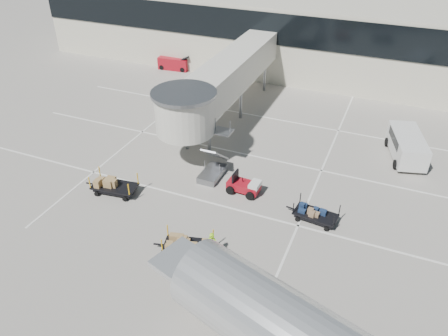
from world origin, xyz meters
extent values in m
plane|color=#A9A397|center=(0.00, 0.00, 0.00)|extent=(140.00, 140.00, 0.00)
cube|color=silver|center=(0.00, 2.00, 0.01)|extent=(40.00, 0.15, 0.02)
cube|color=silver|center=(0.00, 9.00, 0.01)|extent=(40.00, 0.15, 0.02)
cube|color=silver|center=(0.00, 16.00, 0.01)|extent=(40.00, 0.15, 0.02)
cube|color=silver|center=(6.00, 10.00, 0.01)|extent=(0.15, 30.00, 0.02)
cube|color=silver|center=(-10.00, 10.00, 0.01)|extent=(0.15, 30.00, 0.02)
cube|color=beige|center=(0.00, 30.00, 4.00)|extent=(64.00, 12.00, 8.00)
cube|color=black|center=(0.00, 23.95, 6.00)|extent=(64.00, 0.12, 3.20)
cube|color=beige|center=(-4.00, 15.00, 4.30)|extent=(3.00, 18.00, 2.80)
cylinder|color=beige|center=(-4.00, 6.00, 4.30)|extent=(4.40, 4.40, 3.00)
cylinder|color=slate|center=(-4.00, 6.00, 5.90)|extent=(4.80, 4.80, 0.25)
cylinder|color=slate|center=(-5.00, 8.00, 1.45)|extent=(0.28, 0.28, 2.90)
cylinder|color=slate|center=(-3.00, 8.00, 1.45)|extent=(0.28, 0.28, 2.90)
cylinder|color=slate|center=(-5.00, 15.00, 1.45)|extent=(0.28, 0.28, 2.90)
cylinder|color=slate|center=(-3.00, 15.00, 1.45)|extent=(0.28, 0.28, 2.90)
cylinder|color=slate|center=(-5.00, 22.00, 1.45)|extent=(0.28, 0.28, 2.90)
cylinder|color=slate|center=(-3.00, 22.00, 1.45)|extent=(0.28, 0.28, 2.90)
cube|color=slate|center=(-1.40, 5.00, 0.25)|extent=(1.40, 2.60, 0.50)
cube|color=slate|center=(-1.40, 5.60, 1.60)|extent=(1.20, 2.60, 2.06)
cube|color=slate|center=(-1.40, 7.00, 2.85)|extent=(1.40, 1.20, 0.12)
cube|color=maroon|center=(1.46, 4.09, 0.52)|extent=(2.34, 1.22, 0.57)
cube|color=silver|center=(2.31, 4.04, 0.91)|extent=(0.72, 1.08, 0.33)
cube|color=black|center=(0.79, 4.12, 1.10)|extent=(0.17, 0.96, 0.86)
cylinder|color=black|center=(0.66, 3.51, 0.31)|extent=(0.62, 0.27, 0.61)
cylinder|color=black|center=(0.73, 4.75, 0.31)|extent=(0.62, 0.27, 0.61)
cylinder|color=black|center=(2.19, 3.43, 0.31)|extent=(0.62, 0.27, 0.61)
cylinder|color=black|center=(2.25, 4.66, 0.31)|extent=(0.62, 0.27, 0.61)
cube|color=black|center=(6.87, 2.95, 0.51)|extent=(2.91, 1.69, 0.11)
cube|color=black|center=(6.87, 2.95, 0.34)|extent=(2.62, 1.45, 0.23)
cube|color=black|center=(5.17, 3.14, 0.37)|extent=(0.65, 0.15, 0.07)
cylinder|color=black|center=(5.84, 2.44, 0.16)|extent=(0.33, 0.16, 0.31)
cylinder|color=black|center=(5.98, 3.68, 0.16)|extent=(0.33, 0.16, 0.31)
cylinder|color=black|center=(7.77, 2.22, 0.16)|extent=(0.33, 0.16, 0.31)
cylinder|color=black|center=(7.91, 3.46, 0.16)|extent=(0.33, 0.16, 0.31)
cylinder|color=black|center=(5.48, 2.48, 0.93)|extent=(0.06, 0.06, 0.83)
cylinder|color=black|center=(5.62, 3.72, 0.93)|extent=(0.06, 0.06, 0.83)
cylinder|color=black|center=(8.13, 2.18, 0.93)|extent=(0.06, 0.06, 0.83)
cylinder|color=black|center=(8.27, 3.42, 0.93)|extent=(0.06, 0.06, 0.83)
cube|color=#836547|center=(7.45, 2.85, 0.68)|extent=(0.53, 0.34, 0.24)
cube|color=#836547|center=(7.40, 3.04, 0.76)|extent=(0.39, 0.33, 0.40)
cube|color=#545358|center=(7.28, 2.45, 0.71)|extent=(0.45, 0.40, 0.28)
cube|color=maroon|center=(7.38, 3.17, 0.69)|extent=(0.38, 0.37, 0.25)
cube|color=maroon|center=(7.22, 3.36, 0.77)|extent=(0.40, 0.36, 0.41)
cube|color=#836547|center=(6.51, 3.22, 0.71)|extent=(0.38, 0.40, 0.29)
cube|color=#162747|center=(6.73, 2.90, 0.71)|extent=(0.53, 0.40, 0.29)
cube|color=#545358|center=(6.22, 3.13, 0.70)|extent=(0.52, 0.35, 0.27)
cube|color=maroon|center=(6.96, 2.52, 0.70)|extent=(0.45, 0.31, 0.27)
cube|color=black|center=(0.60, -2.90, 0.53)|extent=(3.17, 2.13, 0.12)
cube|color=black|center=(0.60, -2.90, 0.36)|extent=(2.84, 1.84, 0.24)
cube|color=black|center=(-1.14, -3.35, 0.39)|extent=(0.68, 0.24, 0.08)
cylinder|color=black|center=(-0.23, -3.79, 0.16)|extent=(0.35, 0.21, 0.33)
cylinder|color=black|center=(-0.55, -2.52, 0.16)|extent=(0.35, 0.21, 0.33)
cylinder|color=black|center=(1.74, -3.28, 0.16)|extent=(0.35, 0.21, 0.33)
cylinder|color=black|center=(1.42, -2.02, 0.16)|extent=(0.35, 0.21, 0.33)
cylinder|color=#FFB30D|center=(-0.59, -3.88, 0.97)|extent=(0.07, 0.07, 0.87)
cylinder|color=#FFB30D|center=(-0.92, -2.61, 0.97)|extent=(0.07, 0.07, 0.87)
cylinder|color=#FFB30D|center=(2.11, -3.19, 0.97)|extent=(0.07, 0.07, 0.87)
cylinder|color=#FFB30D|center=(1.78, -1.92, 0.97)|extent=(0.07, 0.07, 0.87)
cube|color=olive|center=(0.98, -2.60, 0.76)|extent=(0.72, 0.60, 0.34)
cube|color=olive|center=(0.43, -2.45, 0.78)|extent=(0.64, 0.55, 0.39)
cube|color=olive|center=(0.05, -3.37, 0.77)|extent=(0.61, 0.51, 0.36)
cube|color=olive|center=(-0.19, -3.03, 0.81)|extent=(0.54, 0.52, 0.45)
cube|color=olive|center=(0.66, -3.29, 0.79)|extent=(0.70, 0.61, 0.39)
cube|color=olive|center=(0.10, -2.83, 0.79)|extent=(0.50, 0.47, 0.40)
cube|color=olive|center=(-0.02, -3.07, 0.81)|extent=(0.71, 0.60, 0.44)
cube|color=olive|center=(0.05, -3.41, 0.84)|extent=(0.68, 0.60, 0.50)
cube|color=olive|center=(0.33, -3.46, 0.82)|extent=(0.56, 0.50, 0.47)
cube|color=black|center=(-6.91, 0.45, 0.57)|extent=(3.28, 1.92, 0.12)
cube|color=black|center=(-6.91, 0.45, 0.38)|extent=(2.94, 1.65, 0.26)
cube|color=black|center=(-8.81, 0.22, 0.42)|extent=(0.73, 0.17, 0.08)
cylinder|color=black|center=(-7.90, -0.38, 0.18)|extent=(0.37, 0.19, 0.35)
cylinder|color=black|center=(-8.07, 1.01, 0.18)|extent=(0.37, 0.19, 0.35)
cylinder|color=black|center=(-5.74, -0.11, 0.18)|extent=(0.37, 0.19, 0.35)
cylinder|color=black|center=(-5.91, 1.28, 0.18)|extent=(0.37, 0.19, 0.35)
cylinder|color=#FFB30D|center=(-8.30, -0.43, 1.04)|extent=(0.07, 0.07, 0.93)
cylinder|color=#FFB30D|center=(-8.47, 0.96, 1.04)|extent=(0.07, 0.07, 0.93)
cylinder|color=#FFB30D|center=(-5.34, -0.06, 1.04)|extent=(0.07, 0.07, 0.93)
cylinder|color=#FFB30D|center=(-5.51, 1.33, 1.04)|extent=(0.07, 0.07, 0.93)
cube|color=olive|center=(-7.12, 0.60, 0.92)|extent=(0.71, 0.53, 0.56)
cube|color=olive|center=(-6.86, 0.16, 0.88)|extent=(0.70, 0.48, 0.50)
cube|color=olive|center=(-6.41, 0.95, 0.87)|extent=(0.68, 0.46, 0.47)
cube|color=olive|center=(-7.15, 0.66, 0.82)|extent=(0.61, 0.56, 0.38)
cube|color=olive|center=(-6.46, 0.61, 0.87)|extent=(0.64, 0.61, 0.47)
imported|color=#8CD616|center=(2.03, -2.64, 0.86)|extent=(0.68, 0.50, 1.72)
cube|color=silver|center=(11.69, 13.46, 1.15)|extent=(3.48, 5.64, 1.70)
cube|color=silver|center=(11.05, 15.73, 0.82)|extent=(2.11, 1.13, 0.99)
cube|color=black|center=(11.63, 13.67, 1.59)|extent=(2.97, 3.75, 0.68)
cylinder|color=black|center=(11.16, 11.49, 0.37)|extent=(0.45, 0.79, 0.74)
cylinder|color=black|center=(13.16, 12.05, 0.37)|extent=(0.45, 0.79, 0.74)
cylinder|color=black|center=(10.21, 14.86, 0.37)|extent=(0.45, 0.79, 0.74)
cylinder|color=black|center=(12.21, 15.43, 0.37)|extent=(0.45, 0.79, 0.74)
cube|color=maroon|center=(-14.86, 24.00, 0.71)|extent=(3.70, 1.81, 1.42)
cube|color=black|center=(-13.26, 24.14, 1.61)|extent=(1.01, 1.39, 0.50)
cylinder|color=black|center=(-16.12, 23.23, 0.28)|extent=(0.58, 0.28, 0.57)
cylinder|color=black|center=(-16.23, 24.55, 0.28)|extent=(0.58, 0.28, 0.57)
cylinder|color=black|center=(-13.49, 23.45, 0.28)|extent=(0.58, 0.28, 0.57)
cylinder|color=black|center=(-13.60, 24.77, 0.28)|extent=(0.58, 0.28, 0.57)
cube|color=silver|center=(4.91, -6.95, 2.61)|extent=(9.04, 5.00, 0.30)
cylinder|color=silver|center=(3.66, -6.55, 1.35)|extent=(3.10, 2.71, 2.00)
cube|color=silver|center=(3.66, -6.55, 2.13)|extent=(0.73, 0.42, 0.96)
cylinder|color=slate|center=(5.38, -7.47, 0.70)|extent=(0.24, 0.24, 1.39)
camera|label=1|loc=(9.96, -19.64, 18.48)|focal=35.00mm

